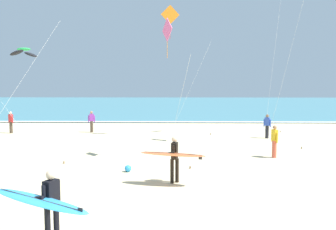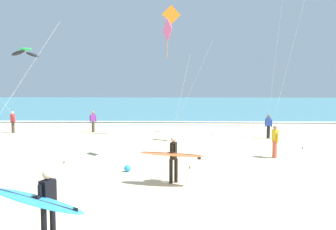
{
  "view_description": "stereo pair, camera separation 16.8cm",
  "coord_description": "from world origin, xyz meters",
  "px_view_note": "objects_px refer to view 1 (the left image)",
  "views": [
    {
      "loc": [
        1.19,
        -9.29,
        3.6
      ],
      "look_at": [
        0.85,
        7.49,
        2.15
      ],
      "focal_mm": 38.71,
      "sensor_mm": 36.0,
      "label": 1
    },
    {
      "loc": [
        1.35,
        -9.28,
        3.6
      ],
      "look_at": [
        0.85,
        7.49,
        2.15
      ],
      "focal_mm": 38.71,
      "sensor_mm": 36.0,
      "label": 2
    }
  ],
  "objects_px": {
    "kite_diamond_rose_near": "(168,34)",
    "bystander_yellow_top": "(274,141)",
    "bystander_blue_top": "(267,126)",
    "surfer_trailing": "(174,155)",
    "bystander_purple_top": "(92,121)",
    "beach_ball": "(128,168)",
    "surfer_lead": "(45,202)",
    "bystander_red_top": "(11,122)",
    "kite_diamond_amber_mid": "(171,19)",
    "kite_arc_emerald_high": "(24,52)"
  },
  "relations": [
    {
      "from": "surfer_trailing",
      "to": "beach_ball",
      "type": "bearing_deg",
      "value": 136.7
    },
    {
      "from": "surfer_lead",
      "to": "kite_diamond_rose_near",
      "type": "distance_m",
      "value": 11.07
    },
    {
      "from": "surfer_lead",
      "to": "surfer_trailing",
      "type": "distance_m",
      "value": 5.85
    },
    {
      "from": "surfer_trailing",
      "to": "bystander_blue_top",
      "type": "distance_m",
      "value": 12.7
    },
    {
      "from": "kite_diamond_amber_mid",
      "to": "kite_arc_emerald_high",
      "type": "relative_size",
      "value": 1.49
    },
    {
      "from": "bystander_red_top",
      "to": "bystander_purple_top",
      "type": "bearing_deg",
      "value": 5.31
    },
    {
      "from": "surfer_lead",
      "to": "surfer_trailing",
      "type": "height_order",
      "value": "same"
    },
    {
      "from": "bystander_yellow_top",
      "to": "bystander_purple_top",
      "type": "distance_m",
      "value": 14.23
    },
    {
      "from": "kite_diamond_amber_mid",
      "to": "bystander_blue_top",
      "type": "bearing_deg",
      "value": -7.43
    },
    {
      "from": "surfer_lead",
      "to": "kite_arc_emerald_high",
      "type": "bearing_deg",
      "value": 113.8
    },
    {
      "from": "bystander_yellow_top",
      "to": "beach_ball",
      "type": "bearing_deg",
      "value": -156.03
    },
    {
      "from": "bystander_blue_top",
      "to": "bystander_yellow_top",
      "type": "height_order",
      "value": "same"
    },
    {
      "from": "bystander_blue_top",
      "to": "bystander_purple_top",
      "type": "distance_m",
      "value": 12.56
    },
    {
      "from": "surfer_trailing",
      "to": "kite_diamond_rose_near",
      "type": "relative_size",
      "value": 0.36
    },
    {
      "from": "surfer_trailing",
      "to": "bystander_purple_top",
      "type": "xyz_separation_m",
      "value": [
        -6.14,
        13.76,
        -0.24
      ]
    },
    {
      "from": "surfer_lead",
      "to": "bystander_yellow_top",
      "type": "distance_m",
      "value": 12.55
    },
    {
      "from": "kite_diamond_amber_mid",
      "to": "bystander_yellow_top",
      "type": "xyz_separation_m",
      "value": [
        5.11,
        -7.16,
        -7.13
      ]
    },
    {
      "from": "surfer_lead",
      "to": "bystander_purple_top",
      "type": "bearing_deg",
      "value": 100.12
    },
    {
      "from": "surfer_lead",
      "to": "bystander_red_top",
      "type": "bearing_deg",
      "value": 116.51
    },
    {
      "from": "surfer_lead",
      "to": "kite_diamond_amber_mid",
      "type": "relative_size",
      "value": 0.29
    },
    {
      "from": "surfer_lead",
      "to": "surfer_trailing",
      "type": "bearing_deg",
      "value": 61.83
    },
    {
      "from": "beach_ball",
      "to": "surfer_trailing",
      "type": "bearing_deg",
      "value": -43.3
    },
    {
      "from": "beach_ball",
      "to": "kite_diamond_rose_near",
      "type": "bearing_deg",
      "value": 59.62
    },
    {
      "from": "kite_diamond_rose_near",
      "to": "bystander_yellow_top",
      "type": "height_order",
      "value": "kite_diamond_rose_near"
    },
    {
      "from": "kite_diamond_rose_near",
      "to": "kite_diamond_amber_mid",
      "type": "xyz_separation_m",
      "value": [
        0.08,
        7.47,
        2.04
      ]
    },
    {
      "from": "surfer_trailing",
      "to": "bystander_blue_top",
      "type": "xyz_separation_m",
      "value": [
        6.14,
        11.12,
        -0.24
      ]
    },
    {
      "from": "bystander_red_top",
      "to": "kite_arc_emerald_high",
      "type": "bearing_deg",
      "value": -49.46
    },
    {
      "from": "surfer_lead",
      "to": "bystander_purple_top",
      "type": "distance_m",
      "value": 19.22
    },
    {
      "from": "bystander_blue_top",
      "to": "kite_diamond_rose_near",
      "type": "bearing_deg",
      "value": -134.09
    },
    {
      "from": "bystander_blue_top",
      "to": "surfer_trailing",
      "type": "bearing_deg",
      "value": -118.92
    },
    {
      "from": "bystander_purple_top",
      "to": "surfer_trailing",
      "type": "bearing_deg",
      "value": -65.96
    },
    {
      "from": "kite_diamond_rose_near",
      "to": "bystander_red_top",
      "type": "height_order",
      "value": "kite_diamond_rose_near"
    },
    {
      "from": "kite_diamond_amber_mid",
      "to": "bystander_red_top",
      "type": "distance_m",
      "value": 13.78
    },
    {
      "from": "bystander_red_top",
      "to": "kite_diamond_rose_near",
      "type": "bearing_deg",
      "value": -36.95
    },
    {
      "from": "surfer_lead",
      "to": "bystander_blue_top",
      "type": "relative_size",
      "value": 1.59
    },
    {
      "from": "kite_diamond_rose_near",
      "to": "bystander_purple_top",
      "type": "relative_size",
      "value": 4.21
    },
    {
      "from": "bystander_yellow_top",
      "to": "bystander_red_top",
      "type": "bearing_deg",
      "value": 153.36
    },
    {
      "from": "bystander_red_top",
      "to": "kite_diamond_amber_mid",
      "type": "bearing_deg",
      "value": -6.24
    },
    {
      "from": "kite_diamond_rose_near",
      "to": "bystander_blue_top",
      "type": "bearing_deg",
      "value": 45.91
    },
    {
      "from": "kite_diamond_rose_near",
      "to": "bystander_purple_top",
      "type": "distance_m",
      "value": 12.1
    },
    {
      "from": "kite_diamond_rose_near",
      "to": "bystander_yellow_top",
      "type": "bearing_deg",
      "value": 3.42
    },
    {
      "from": "kite_arc_emerald_high",
      "to": "surfer_trailing",
      "type": "bearing_deg",
      "value": -47.59
    },
    {
      "from": "bystander_red_top",
      "to": "beach_ball",
      "type": "relative_size",
      "value": 5.68
    },
    {
      "from": "surfer_trailing",
      "to": "bystander_blue_top",
      "type": "height_order",
      "value": "surfer_trailing"
    },
    {
      "from": "bystander_blue_top",
      "to": "bystander_purple_top",
      "type": "relative_size",
      "value": 1.0
    },
    {
      "from": "bystander_red_top",
      "to": "bystander_blue_top",
      "type": "bearing_deg",
      "value": -6.66
    },
    {
      "from": "beach_ball",
      "to": "bystander_purple_top",
      "type": "bearing_deg",
      "value": 109.55
    },
    {
      "from": "kite_arc_emerald_high",
      "to": "bystander_yellow_top",
      "type": "height_order",
      "value": "kite_arc_emerald_high"
    },
    {
      "from": "kite_diamond_rose_near",
      "to": "bystander_blue_top",
      "type": "distance_m",
      "value": 10.56
    },
    {
      "from": "surfer_trailing",
      "to": "beach_ball",
      "type": "xyz_separation_m",
      "value": [
        -1.88,
        1.77,
        -0.91
      ]
    }
  ]
}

